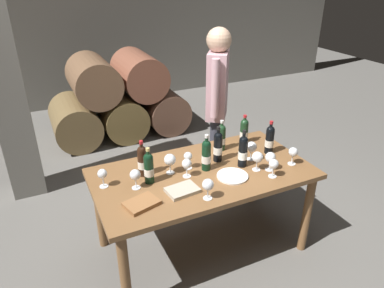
{
  "coord_description": "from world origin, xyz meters",
  "views": [
    {
      "loc": [
        -1.1,
        -2.13,
        2.2
      ],
      "look_at": [
        0.0,
        0.2,
        0.91
      ],
      "focal_mm": 33.42,
      "sensor_mm": 36.0,
      "label": 1
    }
  ],
  "objects": [
    {
      "name": "wine_bottle_6",
      "position": [
        -0.43,
        0.04,
        0.88
      ],
      "size": [
        0.07,
        0.07,
        0.28
      ],
      "color": "black",
      "rests_on": "dining_table"
    },
    {
      "name": "wine_glass_4",
      "position": [
        -0.24,
        0.09,
        0.87
      ],
      "size": [
        0.09,
        0.09,
        0.16
      ],
      "color": "white",
      "rests_on": "dining_table"
    },
    {
      "name": "ground_plane",
      "position": [
        0.0,
        0.0,
        0.0
      ],
      "size": [
        14.0,
        14.0,
        0.0
      ],
      "primitive_type": "plane",
      "color": "#66635E"
    },
    {
      "name": "wine_glass_10",
      "position": [
        -0.08,
        0.1,
        0.86
      ],
      "size": [
        0.07,
        0.07,
        0.14
      ],
      "color": "white",
      "rests_on": "dining_table"
    },
    {
      "name": "stone_pillar",
      "position": [
        -1.3,
        1.6,
        1.3
      ],
      "size": [
        0.32,
        0.32,
        2.6
      ],
      "primitive_type": "cube",
      "color": "slate",
      "rests_on": "ground_plane"
    },
    {
      "name": "wine_bottle_4",
      "position": [
        -0.44,
        0.15,
        0.89
      ],
      "size": [
        0.07,
        0.07,
        0.29
      ],
      "color": "black",
      "rests_on": "dining_table"
    },
    {
      "name": "wine_glass_9",
      "position": [
        -0.13,
        -0.34,
        0.87
      ],
      "size": [
        0.08,
        0.08,
        0.16
      ],
      "color": "white",
      "rests_on": "dining_table"
    },
    {
      "name": "wine_glass_2",
      "position": [
        0.39,
        -0.16,
        0.87
      ],
      "size": [
        0.09,
        0.09,
        0.16
      ],
      "color": "white",
      "rests_on": "dining_table"
    },
    {
      "name": "sommelier_presenting",
      "position": [
        0.53,
        0.75,
        1.04
      ],
      "size": [
        0.33,
        0.42,
        1.72
      ],
      "color": "#383842",
      "rests_on": "ground_plane"
    },
    {
      "name": "dining_table",
      "position": [
        0.0,
        0.0,
        0.67
      ],
      "size": [
        1.7,
        0.9,
        0.76
      ],
      "color": "brown",
      "rests_on": "ground_plane"
    },
    {
      "name": "leather_ledger",
      "position": [
        -0.26,
        -0.19,
        0.77
      ],
      "size": [
        0.24,
        0.18,
        0.03
      ],
      "primitive_type": "cube",
      "rotation": [
        0.0,
        0.0,
        0.1
      ],
      "color": "#B2A893",
      "rests_on": "dining_table"
    },
    {
      "name": "cellar_back_wall",
      "position": [
        0.0,
        4.2,
        1.4
      ],
      "size": [
        10.0,
        0.24,
        2.8
      ],
      "primitive_type": "cube",
      "color": "slate",
      "rests_on": "ground_plane"
    },
    {
      "name": "wine_glass_1",
      "position": [
        0.48,
        -0.2,
        0.87
      ],
      "size": [
        0.08,
        0.08,
        0.16
      ],
      "color": "white",
      "rests_on": "dining_table"
    },
    {
      "name": "wine_bottle_7",
      "position": [
        0.04,
        0.02,
        0.89
      ],
      "size": [
        0.07,
        0.07,
        0.3
      ],
      "color": "black",
      "rests_on": "dining_table"
    },
    {
      "name": "serving_plate",
      "position": [
        0.17,
        -0.17,
        0.77
      ],
      "size": [
        0.24,
        0.24,
        0.01
      ],
      "primitive_type": "cylinder",
      "color": "white",
      "rests_on": "dining_table"
    },
    {
      "name": "wine_glass_8",
      "position": [
        -0.54,
        0.0,
        0.87
      ],
      "size": [
        0.08,
        0.08,
        0.15
      ],
      "color": "white",
      "rests_on": "dining_table"
    },
    {
      "name": "wine_bottle_5",
      "position": [
        0.65,
        0.04,
        0.89
      ],
      "size": [
        0.07,
        0.07,
        0.29
      ],
      "color": "black",
      "rests_on": "dining_table"
    },
    {
      "name": "wine_glass_6",
      "position": [
        -0.14,
        -0.01,
        0.87
      ],
      "size": [
        0.08,
        0.08,
        0.15
      ],
      "color": "white",
      "rests_on": "dining_table"
    },
    {
      "name": "tasting_notebook",
      "position": [
        -0.57,
        -0.21,
        0.77
      ],
      "size": [
        0.25,
        0.21,
        0.03
      ],
      "primitive_type": "cube",
      "rotation": [
        0.0,
        0.0,
        0.27
      ],
      "color": "#936038",
      "rests_on": "dining_table"
    },
    {
      "name": "wine_glass_3",
      "position": [
        -0.75,
        0.12,
        0.86
      ],
      "size": [
        0.07,
        0.07,
        0.15
      ],
      "color": "white",
      "rests_on": "dining_table"
    },
    {
      "name": "wine_glass_7",
      "position": [
        0.45,
        0.01,
        0.87
      ],
      "size": [
        0.09,
        0.09,
        0.16
      ],
      "color": "white",
      "rests_on": "dining_table"
    },
    {
      "name": "barrel_stack",
      "position": [
        0.0,
        2.6,
        0.52
      ],
      "size": [
        1.86,
        0.9,
        1.15
      ],
      "color": "brown",
      "rests_on": "ground_plane"
    },
    {
      "name": "wine_bottle_3",
      "position": [
        0.31,
        0.27,
        0.88
      ],
      "size": [
        0.07,
        0.07,
        0.27
      ],
      "color": "#19381E",
      "rests_on": "dining_table"
    },
    {
      "name": "wine_bottle_2",
      "position": [
        0.32,
        -0.05,
        0.89
      ],
      "size": [
        0.07,
        0.07,
        0.31
      ],
      "color": "black",
      "rests_on": "dining_table"
    },
    {
      "name": "wine_glass_5",
      "position": [
        0.7,
        -0.2,
        0.87
      ],
      "size": [
        0.07,
        0.07,
        0.15
      ],
      "color": "white",
      "rests_on": "dining_table"
    },
    {
      "name": "wine_glass_0",
      "position": [
        0.44,
        -0.29,
        0.87
      ],
      "size": [
        0.07,
        0.07,
        0.15
      ],
      "color": "white",
      "rests_on": "dining_table"
    },
    {
      "name": "wine_bottle_1",
      "position": [
        0.19,
        0.11,
        0.89
      ],
      "size": [
        0.07,
        0.07,
        0.3
      ],
      "color": "black",
      "rests_on": "dining_table"
    },
    {
      "name": "wine_bottle_0",
      "position": [
        0.56,
        0.29,
        0.88
      ],
      "size": [
        0.07,
        0.07,
        0.27
      ],
      "color": "#19381E",
      "rests_on": "dining_table"
    }
  ]
}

